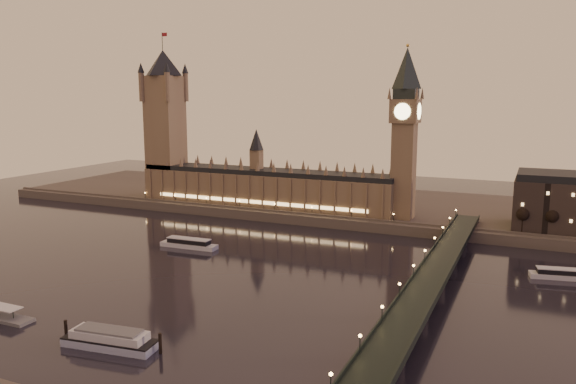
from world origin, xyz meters
name	(u,v)px	position (x,y,z in m)	size (l,w,h in m)	color
ground	(225,272)	(0.00, 0.00, 0.00)	(700.00, 700.00, 0.00)	black
far_embankment	(382,207)	(30.00, 165.00, 3.00)	(560.00, 130.00, 6.00)	#423D35
palace_of_westminster	(264,183)	(-40.12, 120.99, 21.71)	(180.00, 26.62, 52.00)	brown
victoria_tower	(165,116)	(-120.00, 121.00, 65.79)	(31.68, 31.68, 118.00)	brown
big_ben	(405,123)	(53.99, 120.99, 63.95)	(17.68, 17.68, 104.00)	brown
westminster_bridge	(427,288)	(91.61, 0.00, 5.52)	(13.20, 260.00, 15.30)	black
bare_tree_0	(523,217)	(122.64, 109.00, 15.08)	(5.99, 5.99, 12.17)	black
bare_tree_1	(555,220)	(138.33, 109.00, 15.08)	(5.99, 5.99, 12.17)	black
cruise_boat_a	(189,243)	(-39.04, 28.22, 2.26)	(32.32, 8.37, 5.13)	silver
cruise_boat_c	(558,274)	(139.55, 51.92, 2.07)	(24.32, 10.79, 4.71)	silver
moored_barge	(110,339)	(6.33, -83.65, 2.81)	(36.02, 12.53, 6.65)	#99A6C3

